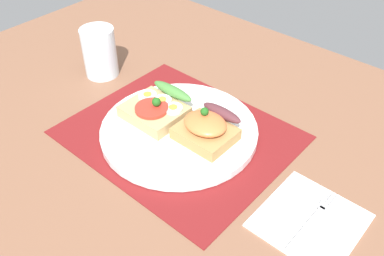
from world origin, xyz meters
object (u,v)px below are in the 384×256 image
at_px(drinking_glass, 100,52).
at_px(napkin, 310,220).
at_px(sandwich_egg_tomato, 157,108).
at_px(fork, 315,218).
at_px(sandwich_salmon, 207,128).
at_px(plate, 179,131).

bearing_deg(drinking_glass, napkin, -6.24).
distance_m(napkin, drinking_glass, 0.53).
xyz_separation_m(sandwich_egg_tomato, fork, (0.32, -0.01, -0.03)).
height_order(sandwich_salmon, fork, sandwich_salmon).
bearing_deg(plate, fork, -2.74).
bearing_deg(napkin, sandwich_salmon, 172.27).
xyz_separation_m(fork, drinking_glass, (-0.53, 0.05, 0.04)).
relative_size(sandwich_egg_tomato, fork, 0.78).
height_order(sandwich_salmon, drinking_glass, drinking_glass).
xyz_separation_m(plate, sandwich_egg_tomato, (-0.05, 0.00, 0.02)).
bearing_deg(drinking_glass, sandwich_egg_tomato, -11.23).
xyz_separation_m(plate, fork, (0.27, -0.01, -0.00)).
bearing_deg(fork, napkin, -138.84).
bearing_deg(napkin, fork, 41.16).
relative_size(sandwich_salmon, napkin, 0.67).
bearing_deg(sandwich_salmon, napkin, -7.73).
bearing_deg(sandwich_egg_tomato, fork, -2.30).
distance_m(plate, fork, 0.27).
bearing_deg(napkin, drinking_glass, 173.76).
xyz_separation_m(sandwich_salmon, drinking_glass, (-0.31, 0.03, 0.01)).
bearing_deg(plate, sandwich_egg_tomato, 179.97).
xyz_separation_m(plate, drinking_glass, (-0.26, 0.04, 0.04)).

